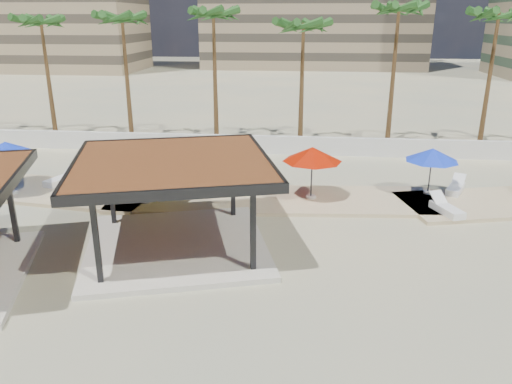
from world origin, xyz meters
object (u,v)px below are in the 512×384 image
lounger_b (455,188)px  pavilion_central (174,196)px  lounger_a (62,179)px  umbrella_a (6,148)px  lounger_c (447,209)px  umbrella_c (312,154)px

lounger_b → pavilion_central: bearing=146.5°
pavilion_central → lounger_a: pavilion_central is taller
lounger_b → umbrella_a: bearing=119.5°
pavilion_central → lounger_b: size_ratio=4.39×
umbrella_a → lounger_b: size_ratio=1.55×
pavilion_central → lounger_c: bearing=5.4°
umbrella_c → lounger_b: bearing=13.0°
umbrella_c → lounger_a: (-13.12, 1.04, -1.99)m
umbrella_a → lounger_a: size_ratio=1.42×
pavilion_central → lounger_a: (-7.93, 6.81, -1.78)m
lounger_b → lounger_c: (-1.19, -3.02, 0.00)m
umbrella_a → lounger_b: umbrella_a is taller
lounger_c → lounger_a: bearing=61.7°
pavilion_central → lounger_b: pavilion_central is taller
lounger_a → umbrella_c: bearing=-74.9°
lounger_a → lounger_b: size_ratio=1.09×
pavilion_central → lounger_b: (12.44, 7.44, -1.79)m
umbrella_a → umbrella_c: 15.43m
umbrella_c → lounger_b: (7.25, 1.67, -2.01)m
lounger_c → lounger_b: bearing=-42.8°
umbrella_a → lounger_a: bearing=20.9°
umbrella_c → lounger_c: bearing=-12.5°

